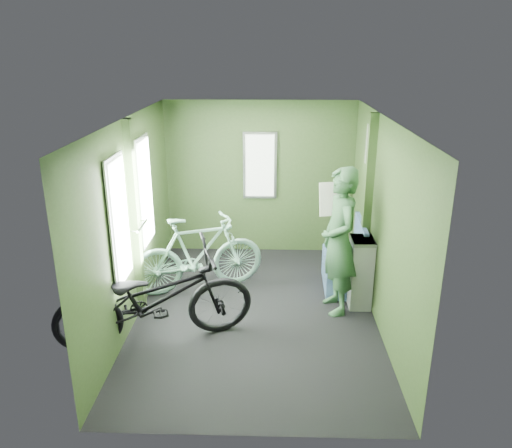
{
  "coord_description": "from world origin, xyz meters",
  "views": [
    {
      "loc": [
        0.16,
        -5.26,
        3.01
      ],
      "look_at": [
        0.0,
        0.1,
        1.1
      ],
      "focal_mm": 35.0,
      "sensor_mm": 36.0,
      "label": 1
    }
  ],
  "objects_px": {
    "bicycle_mint": "(199,290)",
    "waste_box": "(360,272)",
    "bicycle_black": "(159,344)",
    "passenger": "(339,241)",
    "bench_seat": "(344,268)"
  },
  "relations": [
    {
      "from": "passenger",
      "to": "waste_box",
      "type": "height_order",
      "value": "passenger"
    },
    {
      "from": "waste_box",
      "to": "bench_seat",
      "type": "distance_m",
      "value": 0.54
    },
    {
      "from": "bench_seat",
      "to": "passenger",
      "type": "bearing_deg",
      "value": -104.62
    },
    {
      "from": "waste_box",
      "to": "bench_seat",
      "type": "xyz_separation_m",
      "value": [
        -0.12,
        0.5,
        -0.17
      ]
    },
    {
      "from": "passenger",
      "to": "waste_box",
      "type": "bearing_deg",
      "value": 100.06
    },
    {
      "from": "bicycle_mint",
      "to": "passenger",
      "type": "height_order",
      "value": "passenger"
    },
    {
      "from": "bicycle_black",
      "to": "passenger",
      "type": "relative_size",
      "value": 1.18
    },
    {
      "from": "passenger",
      "to": "bench_seat",
      "type": "distance_m",
      "value": 0.89
    },
    {
      "from": "bicycle_mint",
      "to": "bench_seat",
      "type": "relative_size",
      "value": 1.91
    },
    {
      "from": "bicycle_black",
      "to": "passenger",
      "type": "height_order",
      "value": "passenger"
    },
    {
      "from": "bicycle_black",
      "to": "bicycle_mint",
      "type": "bearing_deg",
      "value": -30.69
    },
    {
      "from": "bench_seat",
      "to": "bicycle_mint",
      "type": "bearing_deg",
      "value": -172.68
    },
    {
      "from": "bicycle_mint",
      "to": "waste_box",
      "type": "bearing_deg",
      "value": -119.93
    },
    {
      "from": "passenger",
      "to": "bench_seat",
      "type": "xyz_separation_m",
      "value": [
        0.18,
        0.62,
        -0.62
      ]
    },
    {
      "from": "bicycle_black",
      "to": "passenger",
      "type": "xyz_separation_m",
      "value": [
        1.99,
        0.82,
        0.88
      ]
    }
  ]
}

